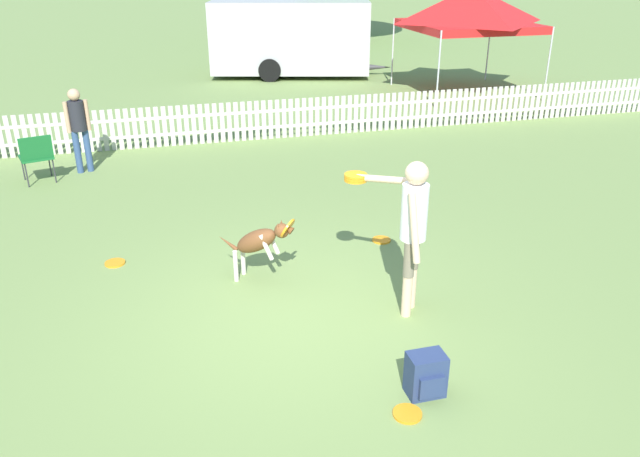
{
  "coord_description": "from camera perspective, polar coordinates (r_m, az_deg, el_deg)",
  "views": [
    {
      "loc": [
        -1.3,
        -5.7,
        3.67
      ],
      "look_at": [
        0.37,
        0.44,
        0.83
      ],
      "focal_mm": 35.0,
      "sensor_mm": 36.0,
      "label": 1
    }
  ],
  "objects": [
    {
      "name": "leaping_dog",
      "position": [
        7.37,
        -5.55,
        -1.11
      ],
      "size": [
        0.9,
        0.73,
        0.88
      ],
      "rotation": [
        0.0,
        0.0,
        -2.21
      ],
      "color": "brown",
      "rests_on": "ground_plane"
    },
    {
      "name": "handler_person",
      "position": [
        6.6,
        8.19,
        0.88
      ],
      "size": [
        0.76,
        1.07,
        1.74
      ],
      "rotation": [
        0.0,
        0.0,
        0.93
      ],
      "color": "beige",
      "rests_on": "ground_plane"
    },
    {
      "name": "ground_plane",
      "position": [
        6.91,
        -2.03,
        -8.06
      ],
      "size": [
        240.0,
        240.0,
        0.0
      ],
      "primitive_type": "plane",
      "color": "olive"
    },
    {
      "name": "frisbee_midfield",
      "position": [
        8.42,
        -18.23,
        -3.01
      ],
      "size": [
        0.26,
        0.26,
        0.02
      ],
      "color": "orange",
      "rests_on": "ground_plane"
    },
    {
      "name": "frisbee_near_handler",
      "position": [
        8.66,
        5.63,
        -1.05
      ],
      "size": [
        0.26,
        0.26,
        0.02
      ],
      "color": "orange",
      "rests_on": "ground_plane"
    },
    {
      "name": "folding_chair_blue_left",
      "position": [
        11.67,
        -24.51,
        6.19
      ],
      "size": [
        0.64,
        0.66,
        0.86
      ],
      "rotation": [
        0.0,
        0.0,
        3.43
      ],
      "color": "#333338",
      "rests_on": "ground_plane"
    },
    {
      "name": "equipment_trailer",
      "position": [
        20.5,
        -2.71,
        17.14
      ],
      "size": [
        5.76,
        3.34,
        2.27
      ],
      "rotation": [
        0.0,
        0.0,
        -0.27
      ],
      "color": "#B7B7B7",
      "rests_on": "ground_plane"
    },
    {
      "name": "canopy_tent_main",
      "position": [
        18.17,
        13.61,
        18.98
      ],
      "size": [
        3.16,
        3.16,
        2.81
      ],
      "color": "silver",
      "rests_on": "ground_plane"
    },
    {
      "name": "backpack_on_grass",
      "position": [
        5.8,
        9.67,
        -13.08
      ],
      "size": [
        0.33,
        0.27,
        0.41
      ],
      "color": "navy",
      "rests_on": "ground_plane"
    },
    {
      "name": "picket_fence",
      "position": [
        13.23,
        -9.24,
        9.51
      ],
      "size": [
        21.54,
        0.04,
        0.82
      ],
      "color": "beige",
      "rests_on": "ground_plane"
    },
    {
      "name": "spectator_standing",
      "position": [
        11.89,
        -21.23,
        8.97
      ],
      "size": [
        0.4,
        0.27,
        1.5
      ],
      "rotation": [
        0.0,
        0.0,
        3.41
      ],
      "color": "#334C7A",
      "rests_on": "ground_plane"
    },
    {
      "name": "frisbee_near_dog",
      "position": [
        5.67,
        7.99,
        -16.43
      ],
      "size": [
        0.26,
        0.26,
        0.02
      ],
      "color": "orange",
      "rests_on": "ground_plane"
    }
  ]
}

